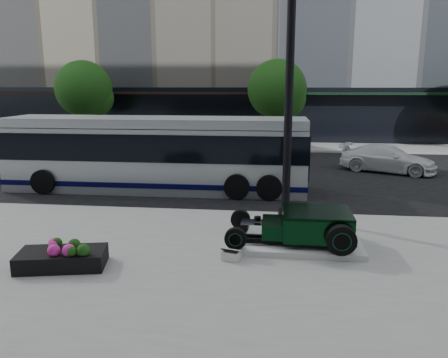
# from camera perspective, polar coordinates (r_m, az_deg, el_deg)

# --- Properties ---
(ground) EXTENTS (120.00, 120.00, 0.00)m
(ground) POSITION_cam_1_polar(r_m,az_deg,el_deg) (16.42, 3.29, -2.62)
(ground) COLOR black
(ground) RESTS_ON ground
(sidewalk_far) EXTENTS (70.00, 4.00, 0.12)m
(sidewalk_far) POSITION_cam_1_polar(r_m,az_deg,el_deg) (30.15, 4.83, 4.29)
(sidewalk_far) COLOR gray
(sidewalk_far) RESTS_ON ground
(street_trees) EXTENTS (29.80, 3.80, 5.70)m
(street_trees) POSITION_cam_1_polar(r_m,az_deg,el_deg) (28.93, 7.22, 11.28)
(street_trees) COLOR black
(street_trees) RESTS_ON sidewalk_far
(display_plinth) EXTENTS (3.40, 1.80, 0.15)m
(display_plinth) POSITION_cam_1_polar(r_m,az_deg,el_deg) (11.55, 9.11, -8.24)
(display_plinth) COLOR silver
(display_plinth) RESTS_ON sidewalk_near
(hot_rod) EXTENTS (3.22, 2.00, 0.81)m
(hot_rod) POSITION_cam_1_polar(r_m,az_deg,el_deg) (11.41, 10.88, -5.90)
(hot_rod) COLOR black
(hot_rod) RESTS_ON display_plinth
(info_plaque) EXTENTS (0.47, 0.40, 0.31)m
(info_plaque) POSITION_cam_1_polar(r_m,az_deg,el_deg) (10.52, 0.90, -9.89)
(info_plaque) COLOR silver
(info_plaque) RESTS_ON sidewalk_near
(lamppost) EXTENTS (0.46, 0.46, 8.31)m
(lamppost) POSITION_cam_1_polar(r_m,az_deg,el_deg) (13.49, 8.49, 11.07)
(lamppost) COLOR black
(lamppost) RESTS_ON sidewalk_near
(flower_planter) EXTENTS (2.08, 1.34, 0.63)m
(flower_planter) POSITION_cam_1_polar(r_m,az_deg,el_deg) (10.76, -20.39, -9.57)
(flower_planter) COLOR black
(flower_planter) RESTS_ON sidewalk_near
(transit_bus) EXTENTS (12.12, 2.88, 2.92)m
(transit_bus) POSITION_cam_1_polar(r_m,az_deg,el_deg) (17.89, -8.83, 3.35)
(transit_bus) COLOR #B5BABF
(transit_bus) RESTS_ON ground
(white_sedan) EXTENTS (4.84, 3.50, 1.30)m
(white_sedan) POSITION_cam_1_polar(r_m,az_deg,el_deg) (22.85, 20.58, 2.50)
(white_sedan) COLOR white
(white_sedan) RESTS_ON ground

